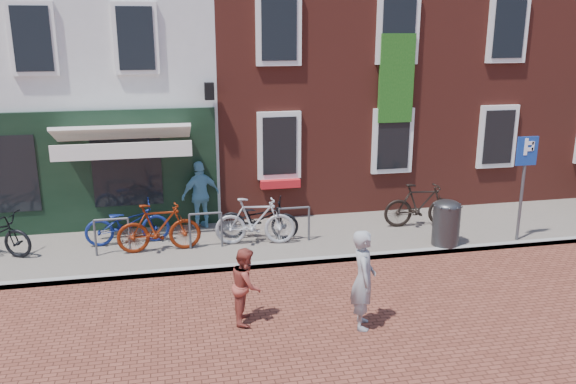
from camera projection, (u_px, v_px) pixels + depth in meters
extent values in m
plane|color=brown|center=(283.00, 267.00, 12.32)|extent=(80.00, 80.00, 0.00)
cube|color=slate|center=(312.00, 237.00, 13.92)|extent=(24.00, 3.00, 0.10)
cube|color=silver|center=(62.00, 40.00, 16.72)|extent=(8.00, 8.00, 9.00)
cube|color=maroon|center=(302.00, 22.00, 17.96)|extent=(6.00, 8.00, 10.00)
cube|color=maroon|center=(481.00, 22.00, 19.14)|extent=(6.00, 8.00, 10.00)
cylinder|color=#343436|center=(446.00, 225.00, 13.20)|extent=(0.61, 0.61, 0.91)
ellipsoid|color=#343436|center=(448.00, 203.00, 13.06)|extent=(0.61, 0.61, 0.27)
cylinder|color=#4C4C4F|center=(522.00, 191.00, 13.31)|extent=(0.07, 0.07, 2.36)
cube|color=navy|center=(527.00, 151.00, 13.04)|extent=(0.50, 0.04, 0.65)
imported|color=gray|center=(363.00, 279.00, 9.67)|extent=(0.54, 0.70, 1.70)
imported|color=#993E32|center=(246.00, 285.00, 9.90)|extent=(0.61, 0.72, 1.32)
imported|color=#68A7C0|center=(201.00, 195.00, 14.22)|extent=(1.06, 0.75, 1.67)
imported|color=#621A06|center=(159.00, 228.00, 12.78)|extent=(1.82, 0.57, 1.09)
imported|color=navy|center=(127.00, 223.00, 13.25)|extent=(1.90, 0.77, 0.98)
imported|color=#9E9EA0|center=(255.00, 221.00, 13.21)|extent=(1.86, 0.78, 1.09)
imported|color=black|center=(258.00, 218.00, 13.57)|extent=(1.97, 1.12, 0.98)
imported|color=black|center=(420.00, 205.00, 14.40)|extent=(1.85, 0.71, 1.09)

